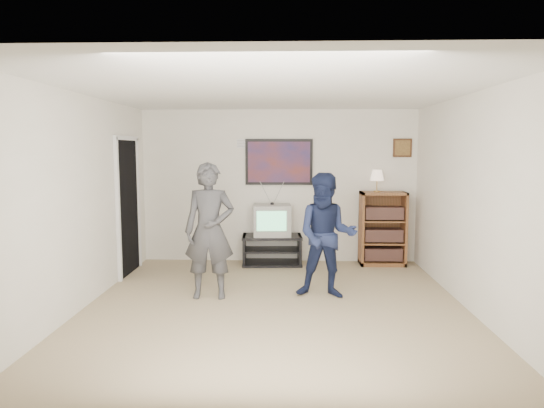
# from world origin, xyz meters

# --- Properties ---
(room_shell) EXTENTS (4.51, 5.00, 2.51)m
(room_shell) POSITION_xyz_m (0.00, 0.35, 1.25)
(room_shell) COLOR #847353
(room_shell) RESTS_ON ground
(media_stand) EXTENTS (0.98, 0.58, 0.48)m
(media_stand) POSITION_xyz_m (-0.11, 2.23, 0.24)
(media_stand) COLOR black
(media_stand) RESTS_ON room_shell
(crt_television) EXTENTS (0.62, 0.53, 0.50)m
(crt_television) POSITION_xyz_m (-0.10, 2.23, 0.73)
(crt_television) COLOR gray
(crt_television) RESTS_ON media_stand
(bookshelf) EXTENTS (0.72, 0.41, 1.18)m
(bookshelf) POSITION_xyz_m (1.67, 2.28, 0.59)
(bookshelf) COLOR brown
(bookshelf) RESTS_ON room_shell
(table_lamp) EXTENTS (0.22, 0.22, 0.35)m
(table_lamp) POSITION_xyz_m (1.57, 2.29, 1.36)
(table_lamp) COLOR #FFDDC1
(table_lamp) RESTS_ON bookshelf
(person_tall) EXTENTS (0.64, 0.44, 1.70)m
(person_tall) POSITION_xyz_m (-0.83, 0.45, 0.85)
(person_tall) COLOR #39393C
(person_tall) RESTS_ON room_shell
(person_short) EXTENTS (0.83, 0.69, 1.57)m
(person_short) POSITION_xyz_m (0.63, 0.51, 0.79)
(person_short) COLOR #161E3D
(person_short) RESTS_ON room_shell
(controller_left) EXTENTS (0.05, 0.11, 0.03)m
(controller_left) POSITION_xyz_m (-0.80, 0.68, 1.28)
(controller_left) COLOR white
(controller_left) RESTS_ON person_tall
(controller_right) EXTENTS (0.06, 0.12, 0.03)m
(controller_right) POSITION_xyz_m (0.58, 0.77, 1.08)
(controller_right) COLOR white
(controller_right) RESTS_ON person_short
(poster) EXTENTS (1.10, 0.03, 0.75)m
(poster) POSITION_xyz_m (0.00, 2.48, 1.65)
(poster) COLOR black
(poster) RESTS_ON room_shell
(air_vent) EXTENTS (0.28, 0.02, 0.14)m
(air_vent) POSITION_xyz_m (-0.55, 2.48, 1.95)
(air_vent) COLOR white
(air_vent) RESTS_ON room_shell
(small_picture) EXTENTS (0.30, 0.03, 0.30)m
(small_picture) POSITION_xyz_m (2.00, 2.48, 1.88)
(small_picture) COLOR #402914
(small_picture) RESTS_ON room_shell
(doorway) EXTENTS (0.03, 0.85, 2.00)m
(doorway) POSITION_xyz_m (-2.23, 1.60, 1.00)
(doorway) COLOR black
(doorway) RESTS_ON room_shell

